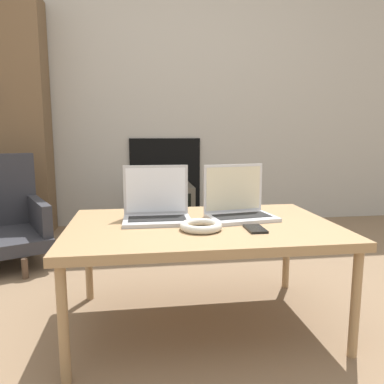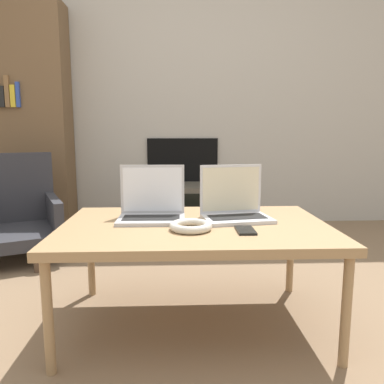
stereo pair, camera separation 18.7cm
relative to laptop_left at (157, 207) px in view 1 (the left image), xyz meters
name	(u,v)px [view 1 (the left image)]	position (x,y,z in m)	size (l,w,h in m)	color
ground_plane	(211,351)	(0.19, -0.31, -0.51)	(14.00, 14.00, 0.00)	#7A6047
wall_back	(166,82)	(0.19, 1.85, 0.77)	(7.00, 0.08, 2.60)	#ADA89E
table	(202,231)	(0.19, -0.09, -0.09)	(1.13, 0.74, 0.46)	#9E7A51
laptop_left	(157,207)	(0.00, 0.00, 0.00)	(0.29, 0.21, 0.24)	#B2B2B7
laptop_right	(238,205)	(0.37, 0.00, 0.00)	(0.32, 0.25, 0.24)	silver
headphones	(201,226)	(0.17, -0.19, -0.04)	(0.17, 0.17, 0.03)	beige
phone	(255,229)	(0.38, -0.23, -0.05)	(0.07, 0.12, 0.01)	black
tv	(167,207)	(0.17, 1.57, -0.32)	(0.43, 0.45, 0.39)	#4C473D
bookshelf	(4,119)	(-1.14, 1.65, 0.43)	(0.68, 0.32, 1.90)	brown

